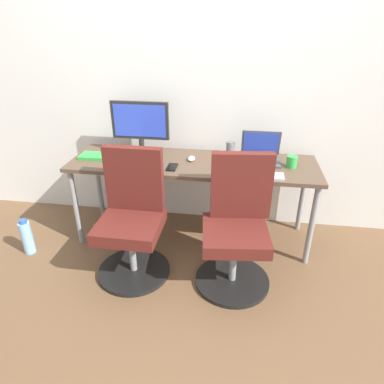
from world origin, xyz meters
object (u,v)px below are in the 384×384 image
at_px(office_chair_right, 236,229).
at_px(coffee_mug, 292,162).
at_px(office_chair_left, 132,221).
at_px(open_laptop, 260,154).
at_px(water_bottle_on_floor, 27,237).
at_px(desktop_monitor, 140,124).

height_order(office_chair_right, coffee_mug, office_chair_right).
distance_m(office_chair_left, open_laptop, 1.14).
bearing_deg(office_chair_right, office_chair_left, 179.97).
height_order(water_bottle_on_floor, desktop_monitor, desktop_monitor).
bearing_deg(open_laptop, water_bottle_on_floor, -163.11).
distance_m(desktop_monitor, coffee_mug, 1.25).
bearing_deg(water_bottle_on_floor, coffee_mug, 11.88).
distance_m(desktop_monitor, open_laptop, 1.01).
xyz_separation_m(office_chair_right, water_bottle_on_floor, (-1.67, 0.06, -0.28)).
distance_m(office_chair_right, water_bottle_on_floor, 1.70).
bearing_deg(coffee_mug, office_chair_left, -156.60).
height_order(office_chair_right, water_bottle_on_floor, office_chair_right).
xyz_separation_m(office_chair_left, coffee_mug, (1.13, 0.49, 0.33)).
bearing_deg(open_laptop, desktop_monitor, 178.09).
distance_m(office_chair_right, coffee_mug, 0.70).
distance_m(office_chair_left, office_chair_right, 0.75).
bearing_deg(water_bottle_on_floor, open_laptop, 16.89).
xyz_separation_m(water_bottle_on_floor, open_laptop, (1.83, 0.55, 0.61)).
height_order(office_chair_right, desktop_monitor, desktop_monitor).
distance_m(office_chair_right, desktop_monitor, 1.18).
height_order(office_chair_left, office_chair_right, same).
distance_m(water_bottle_on_floor, open_laptop, 2.00).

